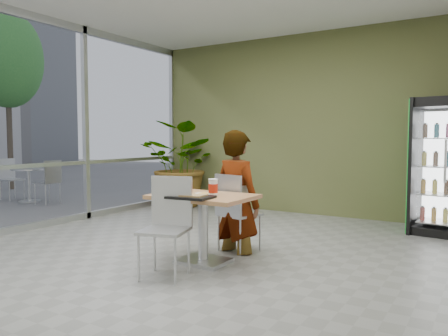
{
  "coord_description": "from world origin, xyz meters",
  "views": [
    {
      "loc": [
        2.8,
        -3.9,
        1.37
      ],
      "look_at": [
        0.07,
        0.58,
        1.0
      ],
      "focal_mm": 35.0,
      "sensor_mm": 36.0,
      "label": 1
    }
  ],
  "objects": [
    {
      "name": "chair_near",
      "position": [
        0.1,
        -0.53,
        0.57
      ],
      "size": [
        0.54,
        0.54,
        0.98
      ],
      "rotation": [
        0.0,
        0.0,
        0.28
      ],
      "color": "#B5B7BA",
      "rests_on": "ground"
    },
    {
      "name": "pizza_plate",
      "position": [
        0.18,
        -0.0,
        0.77
      ],
      "size": [
        0.31,
        0.29,
        0.03
      ],
      "color": "white",
      "rests_on": "dining_table"
    },
    {
      "name": "chair_far",
      "position": [
        0.23,
        0.55,
        0.55
      ],
      "size": [
        0.5,
        0.5,
        0.93
      ],
      "rotation": [
        0.0,
        0.0,
        2.91
      ],
      "color": "#B5B7BA",
      "rests_on": "ground"
    },
    {
      "name": "beverage_fridge",
      "position": [
        2.31,
        2.91,
        0.96
      ],
      "size": [
        0.94,
        0.76,
        1.92
      ],
      "rotation": [
        0.0,
        0.0,
        -0.11
      ],
      "color": "black",
      "rests_on": "ground"
    },
    {
      "name": "cafeteria_tray",
      "position": [
        0.23,
        -0.32,
        0.76
      ],
      "size": [
        0.47,
        0.36,
        0.02
      ],
      "primitive_type": "cube",
      "rotation": [
        0.0,
        0.0,
        0.1
      ],
      "color": "black",
      "rests_on": "dining_table"
    },
    {
      "name": "dining_table",
      "position": [
        0.17,
        -0.02,
        0.54
      ],
      "size": [
        1.06,
        0.75,
        0.75
      ],
      "rotation": [
        0.0,
        0.0,
        -0.0
      ],
      "color": "#B7724E",
      "rests_on": "ground"
    },
    {
      "name": "soda_cup",
      "position": [
        0.31,
        -0.03,
        0.84
      ],
      "size": [
        0.1,
        0.1,
        0.18
      ],
      "color": "white",
      "rests_on": "dining_table"
    },
    {
      "name": "ground",
      "position": [
        0.0,
        0.0,
        0.0
      ],
      "size": [
        7.0,
        7.0,
        0.0
      ],
      "primitive_type": "plane",
      "color": "gray",
      "rests_on": "ground"
    },
    {
      "name": "napkin_stack",
      "position": [
        -0.16,
        -0.25,
        0.76
      ],
      "size": [
        0.18,
        0.18,
        0.02
      ],
      "primitive_type": "cube",
      "rotation": [
        0.0,
        0.0,
        0.42
      ],
      "color": "white",
      "rests_on": "dining_table"
    },
    {
      "name": "room_envelope",
      "position": [
        0.0,
        0.0,
        1.6
      ],
      "size": [
        6.0,
        7.0,
        3.2
      ],
      "primitive_type": null,
      "color": "silver",
      "rests_on": "ground"
    },
    {
      "name": "potted_plant",
      "position": [
        -2.33,
        2.99,
        0.84
      ],
      "size": [
        1.55,
        1.35,
        1.68
      ],
      "primitive_type": "imported",
      "rotation": [
        0.0,
        0.0,
        -0.03
      ],
      "color": "#29682E",
      "rests_on": "ground"
    },
    {
      "name": "storefront_frame",
      "position": [
        -3.0,
        0.0,
        1.6
      ],
      "size": [
        0.1,
        7.0,
        3.2
      ],
      "primitive_type": null,
      "color": "#B5B7BA",
      "rests_on": "ground"
    },
    {
      "name": "seated_woman",
      "position": [
        0.25,
        0.59,
        0.58
      ],
      "size": [
        0.73,
        0.55,
        1.76
      ],
      "primitive_type": "imported",
      "rotation": [
        0.0,
        0.0,
        2.91
      ],
      "color": "black",
      "rests_on": "ground"
    }
  ]
}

